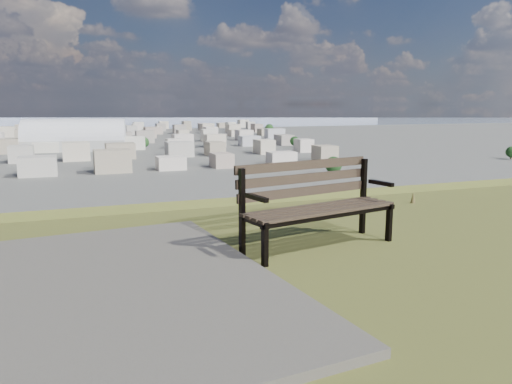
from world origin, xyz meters
name	(u,v)px	position (x,y,z in m)	size (l,w,h in m)	color
park_bench	(315,199)	(-0.22, 1.56, 25.53)	(1.88, 0.93, 0.94)	#3C2E22
gravel_patch	(113,288)	(-2.46, 0.91, 25.03)	(2.68, 3.83, 0.08)	#625E55
grass_tufts	(446,299)	(-0.13, -0.44, 25.11)	(12.49, 7.38, 0.28)	brown
arena	(76,141)	(1.64, 306.06, 5.61)	(59.30, 31.91, 23.81)	#B4B4B0
city_blocks	(71,136)	(0.00, 394.44, 3.50)	(395.00, 361.00, 7.00)	silver
city_trees	(25,142)	(-26.39, 319.00, 4.83)	(406.52, 387.20, 9.98)	#322719
bay_water	(68,120)	(0.00, 900.00, 0.00)	(2400.00, 700.00, 0.12)	#8C9CB2
far_hills	(41,105)	(-60.92, 1402.93, 25.47)	(2050.00, 340.00, 60.00)	#9DA5C3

